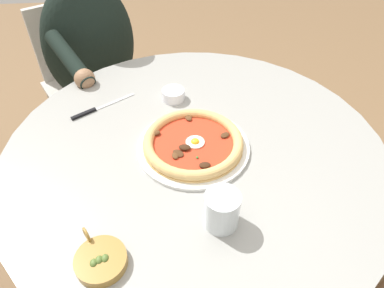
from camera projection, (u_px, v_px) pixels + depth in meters
The scene contains 9 objects.
ground_plane at pixel (194, 276), 1.51m from camera, with size 6.00×6.00×0.02m, color brown.
dining_table at pixel (195, 179), 1.08m from camera, with size 1.06×1.06×0.75m.
pizza_on_plate at pixel (193, 143), 0.98m from camera, with size 0.31×0.31×0.04m.
water_glass at pixel (222, 211), 0.79m from camera, with size 0.08×0.08×0.09m.
steak_knife at pixel (94, 110), 1.11m from camera, with size 0.13×0.19×0.01m.
ramekin_capers at pixel (173, 94), 1.14m from camera, with size 0.07×0.07×0.03m.
olive_pan at pixel (101, 260), 0.73m from camera, with size 0.12×0.11×0.05m.
diner_person at pixel (99, 86), 1.62m from camera, with size 0.58×0.44×1.15m.
cafe_chair_diner at pixel (88, 74), 1.71m from camera, with size 0.56×0.56×0.82m.
Camera 1 is at (-0.71, 0.07, 1.43)m, focal length 33.39 mm.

